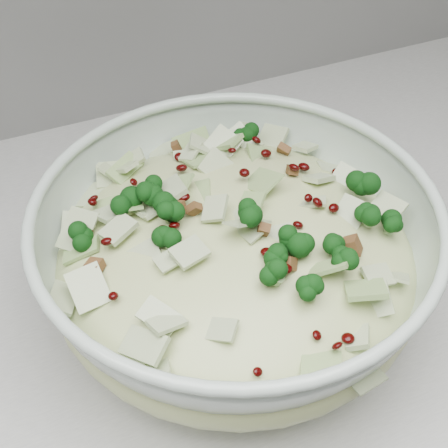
# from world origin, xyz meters

# --- Properties ---
(counter) EXTENTS (3.60, 0.60, 0.90)m
(counter) POSITION_xyz_m (0.00, 1.70, 0.45)
(counter) COLOR beige
(counter) RESTS_ON floor
(mixing_bowl) EXTENTS (0.44, 0.44, 0.14)m
(mixing_bowl) POSITION_xyz_m (-0.24, 1.60, 0.97)
(mixing_bowl) COLOR #B0C2B5
(mixing_bowl) RESTS_ON counter
(salad) EXTENTS (0.37, 0.37, 0.14)m
(salad) POSITION_xyz_m (-0.24, 1.60, 0.99)
(salad) COLOR #C0C888
(salad) RESTS_ON mixing_bowl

